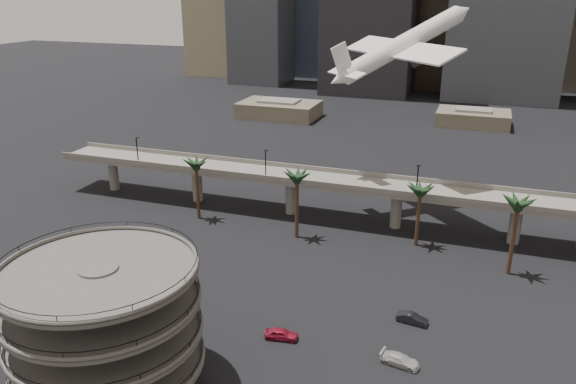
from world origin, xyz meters
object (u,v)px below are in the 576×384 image
(car_a, at_px, (281,334))
(car_b, at_px, (412,318))
(car_c, at_px, (400,360))
(airborne_jet, at_px, (403,45))
(parking_ramp, at_px, (105,318))
(overpass, at_px, (343,186))

(car_a, distance_m, car_b, 19.03)
(car_a, relative_size, car_c, 0.90)
(car_b, bearing_deg, airborne_jet, 20.74)
(car_a, relative_size, car_b, 1.02)
(airborne_jet, xyz_separation_m, car_a, (-5.57, -56.31, -33.15))
(parking_ramp, xyz_separation_m, car_b, (31.85, 25.87, -9.11))
(airborne_jet, height_order, car_a, airborne_jet)
(airborne_jet, xyz_separation_m, car_b, (10.73, -46.49, -33.19))
(parking_ramp, bearing_deg, car_b, 39.09)
(overpass, relative_size, car_c, 25.85)
(parking_ramp, relative_size, car_b, 5.01)
(overpass, xyz_separation_m, car_a, (2.55, -42.96, -6.57))
(car_a, height_order, car_b, car_a)
(airborne_jet, xyz_separation_m, car_c, (10.55, -56.52, -33.19))
(overpass, distance_m, airborne_jet, 30.84)
(overpass, bearing_deg, car_b, -60.37)
(car_c, bearing_deg, car_a, 99.17)
(airborne_jet, distance_m, car_c, 66.39)
(airborne_jet, bearing_deg, car_c, -125.20)
(car_b, height_order, car_c, same)
(car_b, bearing_deg, car_c, -173.29)
(parking_ramp, bearing_deg, car_c, 26.56)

